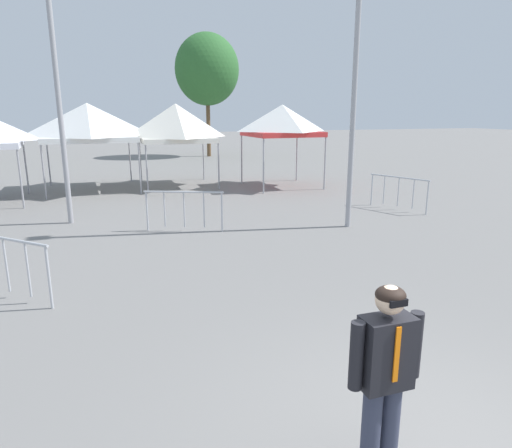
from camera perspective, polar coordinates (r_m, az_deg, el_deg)
The scene contains 10 objects.
canopy_tent_behind_left at distance 19.34m, azimuth -20.52°, elevation 12.00°, with size 3.62×3.62×3.43m.
canopy_tent_right_of_center at distance 19.48m, azimuth -10.10°, elevation 12.51°, with size 3.05×3.05×3.42m.
canopy_tent_behind_right at distance 19.02m, azimuth 3.34°, elevation 12.96°, with size 2.82×2.82×3.38m.
person_foreground at distance 3.92m, azimuth 15.98°, elevation -17.73°, with size 0.65×0.26×1.78m.
light_pole_near_lift at distance 13.67m, azimuth -24.48°, elevation 21.33°, with size 0.36×0.36×9.04m.
light_pole_opposite_side at distance 12.52m, azimuth 12.83°, elevation 24.51°, with size 0.36×0.36×9.69m.
tree_behind_tents_right at distance 32.89m, azimuth -6.23°, elevation 18.89°, with size 4.40×4.40×8.37m.
crowd_barrier_near_person at distance 15.14m, azimuth 17.64°, elevation 4.53°, with size 0.82×1.97×1.08m.
crowd_barrier_by_lift at distance 11.92m, azimuth -9.13°, elevation 2.62°, with size 1.94×0.89×1.08m.
crowd_barrier_mid_lot at distance 8.56m, azimuth -29.23°, elevation -3.50°, with size 1.51×1.53×1.08m.
Camera 1 is at (-2.73, -2.80, 3.06)m, focal length 31.55 mm.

